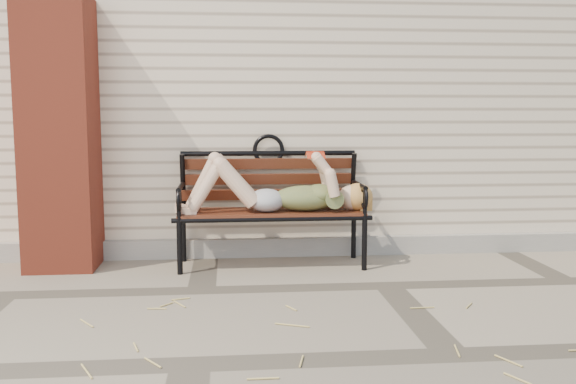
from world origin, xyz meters
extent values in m
plane|color=gray|center=(0.00, 0.00, 0.00)|extent=(80.00, 80.00, 0.00)
cube|color=beige|center=(0.00, 3.00, 1.50)|extent=(8.00, 4.00, 3.00)
cube|color=#AEA79D|center=(0.00, 0.97, 0.07)|extent=(8.00, 0.10, 0.15)
cube|color=#A13824|center=(-2.30, 0.75, 1.00)|extent=(0.50, 0.50, 2.00)
cylinder|color=black|center=(-1.42, 0.44, 0.20)|extent=(0.04, 0.04, 0.41)
cylinder|color=black|center=(-1.42, 0.85, 0.20)|extent=(0.04, 0.04, 0.41)
cylinder|color=black|center=(-0.07, 0.44, 0.20)|extent=(0.04, 0.04, 0.41)
cylinder|color=black|center=(-0.07, 0.85, 0.20)|extent=(0.04, 0.04, 0.41)
cube|color=#5F2818|center=(-0.75, 0.64, 0.41)|extent=(1.38, 0.45, 0.03)
cylinder|color=black|center=(-0.75, 0.44, 0.39)|extent=(1.46, 0.04, 0.04)
cylinder|color=black|center=(-0.75, 0.85, 0.39)|extent=(1.46, 0.04, 0.04)
torus|color=black|center=(-0.75, 0.95, 0.87)|extent=(0.25, 0.03, 0.25)
ellipsoid|color=#093A43|center=(-0.49, 0.62, 0.52)|extent=(0.49, 0.28, 0.19)
ellipsoid|color=#093A43|center=(-0.38, 0.62, 0.55)|extent=(0.24, 0.27, 0.15)
ellipsoid|color=#B8B8BE|center=(-0.78, 0.62, 0.51)|extent=(0.27, 0.31, 0.17)
sphere|color=beige|center=(-0.13, 0.62, 0.52)|extent=(0.20, 0.20, 0.20)
ellipsoid|color=tan|center=(-0.09, 0.62, 0.52)|extent=(0.23, 0.23, 0.21)
cube|color=#A92B13|center=(-0.42, 0.62, 0.87)|extent=(0.13, 0.02, 0.02)
cube|color=white|center=(-0.42, 0.58, 0.84)|extent=(0.13, 0.08, 0.05)
cube|color=white|center=(-0.42, 0.66, 0.84)|extent=(0.13, 0.08, 0.05)
cube|color=#A92B13|center=(-0.42, 0.58, 0.84)|extent=(0.14, 0.09, 0.05)
cube|color=#A92B13|center=(-0.42, 0.66, 0.84)|extent=(0.14, 0.09, 0.05)
cylinder|color=tan|center=(-1.94, -1.28, 0.01)|extent=(0.03, 0.09, 0.01)
cylinder|color=tan|center=(-1.78, -1.00, 0.01)|extent=(0.08, 0.07, 0.01)
cylinder|color=tan|center=(-1.49, -0.51, 0.01)|extent=(0.04, 0.10, 0.01)
cylinder|color=tan|center=(-0.67, -0.54, 0.01)|extent=(0.03, 0.17, 0.01)
cylinder|color=tan|center=(-0.04, -0.25, 0.01)|extent=(0.08, 0.12, 0.01)
cylinder|color=tan|center=(-1.57, -0.43, 0.01)|extent=(0.05, 0.17, 0.01)
cylinder|color=tan|center=(0.12, -1.10, 0.01)|extent=(0.07, 0.08, 0.01)
cylinder|color=tan|center=(-0.89, -1.46, 0.01)|extent=(0.06, 0.13, 0.01)
cylinder|color=tan|center=(0.47, -1.10, 0.01)|extent=(0.05, 0.11, 0.01)
cylinder|color=tan|center=(-0.04, -0.91, 0.01)|extent=(0.13, 0.02, 0.01)
cylinder|color=tan|center=(-1.71, -1.30, 0.01)|extent=(0.11, 0.07, 0.01)
cylinder|color=tan|center=(-0.51, -1.40, 0.01)|extent=(0.17, 0.09, 0.01)
cylinder|color=tan|center=(0.76, -1.00, 0.01)|extent=(0.05, 0.15, 0.01)
cylinder|color=tan|center=(0.43, -1.55, 0.01)|extent=(0.18, 0.01, 0.01)
cylinder|color=tan|center=(-0.40, -1.13, 0.01)|extent=(0.19, 0.03, 0.01)
cylinder|color=tan|center=(-1.76, -0.66, 0.01)|extent=(0.09, 0.06, 0.01)
cylinder|color=tan|center=(-1.59, -1.28, 0.01)|extent=(0.09, 0.14, 0.01)
cylinder|color=tan|center=(0.73, -0.31, 0.01)|extent=(0.06, 0.17, 0.01)
cylinder|color=tan|center=(0.65, -1.05, 0.01)|extent=(0.14, 0.14, 0.01)
cylinder|color=tan|center=(-0.90, -1.47, 0.01)|extent=(0.04, 0.19, 0.01)
cylinder|color=tan|center=(0.68, -0.79, 0.01)|extent=(0.11, 0.09, 0.01)
camera|label=1|loc=(-1.06, -4.13, 1.16)|focal=40.00mm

